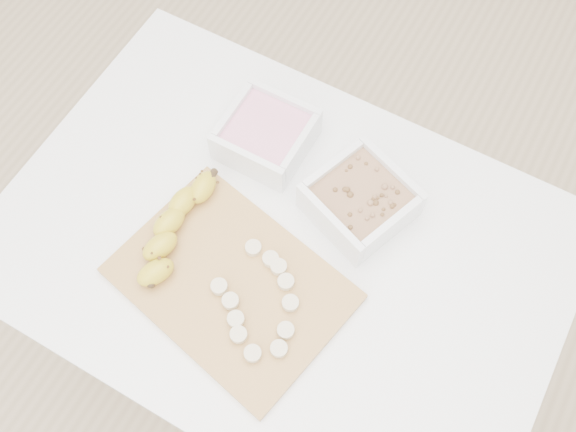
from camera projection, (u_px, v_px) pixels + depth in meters
The scene contains 7 objects.
ground at pixel (283, 347), 1.82m from camera, with size 3.50×3.50×0.00m, color #C6AD89.
table at pixel (280, 263), 1.23m from camera, with size 1.00×0.70×0.75m.
bowl_yogurt at pixel (266, 134), 1.19m from camera, with size 0.16×0.16×0.07m.
bowl_granola at pixel (360, 200), 1.13m from camera, with size 0.21×0.21×0.08m.
cutting_board at pixel (231, 283), 1.10m from camera, with size 0.38×0.27×0.01m, color tan.
banana at pixel (174, 229), 1.11m from camera, with size 0.06×0.23×0.04m, color gold, non-canonical shape.
banana_slices at pixel (260, 302), 1.07m from camera, with size 0.17×0.19×0.02m.
Camera 1 is at (0.23, -0.38, 1.80)m, focal length 40.00 mm.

